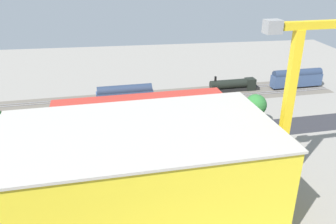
{
  "coord_description": "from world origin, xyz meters",
  "views": [
    {
      "loc": [
        8.15,
        74.58,
        38.95
      ],
      "look_at": [
        -2.46,
        1.52,
        6.05
      ],
      "focal_mm": 36.7,
      "sensor_mm": 36.0,
      "label": 1
    }
  ],
  "objects_px": {
    "passenger_coach": "(297,78)",
    "tower_crane": "(296,100)",
    "box_truck_0": "(72,157)",
    "street_tree_1": "(116,114)",
    "locomotive": "(235,85)",
    "parked_car_6": "(78,149)",
    "parked_car_2": "(209,141)",
    "traffic_light": "(146,132)",
    "street_tree_3": "(80,117)",
    "parked_car_0": "(267,136)",
    "parked_car_5": "(110,147)",
    "construction_building": "(139,175)",
    "box_truck_2": "(67,157)",
    "parked_car_4": "(146,145)",
    "freight_coach_far": "(125,94)",
    "box_truck_1": "(86,156)",
    "street_tree_2": "(235,109)",
    "parked_car_1": "(240,138)",
    "parked_car_3": "(176,141)",
    "platform_canopy_near": "(139,97)",
    "street_tree_0": "(72,116)",
    "street_tree_4": "(256,105)"
  },
  "relations": [
    {
      "from": "construction_building",
      "to": "box_truck_0",
      "type": "relative_size",
      "value": 3.95
    },
    {
      "from": "parked_car_2",
      "to": "street_tree_3",
      "type": "xyz_separation_m",
      "value": [
        29.44,
        -8.88,
        3.83
      ]
    },
    {
      "from": "passenger_coach",
      "to": "box_truck_0",
      "type": "relative_size",
      "value": 1.65
    },
    {
      "from": "platform_canopy_near",
      "to": "parked_car_5",
      "type": "xyz_separation_m",
      "value": [
        7.94,
        21.23,
        -3.23
      ]
    },
    {
      "from": "parked_car_5",
      "to": "tower_crane",
      "type": "relative_size",
      "value": 0.14
    },
    {
      "from": "street_tree_1",
      "to": "street_tree_2",
      "type": "relative_size",
      "value": 1.03
    },
    {
      "from": "street_tree_1",
      "to": "street_tree_4",
      "type": "height_order",
      "value": "street_tree_4"
    },
    {
      "from": "locomotive",
      "to": "parked_car_1",
      "type": "distance_m",
      "value": 33.92
    },
    {
      "from": "freight_coach_far",
      "to": "box_truck_2",
      "type": "bearing_deg",
      "value": 67.48
    },
    {
      "from": "passenger_coach",
      "to": "construction_building",
      "type": "relative_size",
      "value": 0.42
    },
    {
      "from": "parked_car_2",
      "to": "street_tree_3",
      "type": "relative_size",
      "value": 0.64
    },
    {
      "from": "passenger_coach",
      "to": "traffic_light",
      "type": "distance_m",
      "value": 62.55
    },
    {
      "from": "passenger_coach",
      "to": "parked_car_0",
      "type": "bearing_deg",
      "value": 53.9
    },
    {
      "from": "box_truck_2",
      "to": "parked_car_4",
      "type": "bearing_deg",
      "value": -165.38
    },
    {
      "from": "passenger_coach",
      "to": "parked_car_4",
      "type": "height_order",
      "value": "passenger_coach"
    },
    {
      "from": "parked_car_4",
      "to": "traffic_light",
      "type": "xyz_separation_m",
      "value": [
        -0.16,
        0.99,
        3.71
      ]
    },
    {
      "from": "box_truck_1",
      "to": "freight_coach_far",
      "type": "bearing_deg",
      "value": -106.51
    },
    {
      "from": "box_truck_2",
      "to": "street_tree_3",
      "type": "height_order",
      "value": "street_tree_3"
    },
    {
      "from": "platform_canopy_near",
      "to": "tower_crane",
      "type": "xyz_separation_m",
      "value": [
        -23.55,
        40.01,
        13.87
      ]
    },
    {
      "from": "parked_car_5",
      "to": "box_truck_0",
      "type": "height_order",
      "value": "box_truck_0"
    },
    {
      "from": "parked_car_4",
      "to": "box_truck_1",
      "type": "bearing_deg",
      "value": 18.35
    },
    {
      "from": "street_tree_1",
      "to": "box_truck_2",
      "type": "bearing_deg",
      "value": 50.94
    },
    {
      "from": "parked_car_1",
      "to": "tower_crane",
      "type": "xyz_separation_m",
      "value": [
        -1.4,
        19.11,
        17.18
      ]
    },
    {
      "from": "passenger_coach",
      "to": "tower_crane",
      "type": "xyz_separation_m",
      "value": [
        29.02,
        51.65,
        14.6
      ]
    },
    {
      "from": "parked_car_2",
      "to": "traffic_light",
      "type": "distance_m",
      "value": 15.02
    },
    {
      "from": "box_truck_1",
      "to": "box_truck_2",
      "type": "relative_size",
      "value": 0.95
    },
    {
      "from": "street_tree_1",
      "to": "street_tree_3",
      "type": "bearing_deg",
      "value": -4.39
    },
    {
      "from": "parked_car_2",
      "to": "parked_car_6",
      "type": "height_order",
      "value": "parked_car_2"
    },
    {
      "from": "parked_car_0",
      "to": "parked_car_6",
      "type": "relative_size",
      "value": 1.04
    },
    {
      "from": "parked_car_4",
      "to": "passenger_coach",
      "type": "bearing_deg",
      "value": -147.89
    },
    {
      "from": "parked_car_0",
      "to": "street_tree_3",
      "type": "distance_m",
      "value": 44.7
    },
    {
      "from": "parked_car_1",
      "to": "street_tree_0",
      "type": "relative_size",
      "value": 0.61
    },
    {
      "from": "box_truck_1",
      "to": "street_tree_1",
      "type": "height_order",
      "value": "street_tree_1"
    },
    {
      "from": "construction_building",
      "to": "box_truck_2",
      "type": "relative_size",
      "value": 4.19
    },
    {
      "from": "box_truck_0",
      "to": "street_tree_1",
      "type": "xyz_separation_m",
      "value": [
        -9.37,
        -12.62,
        3.54
      ]
    },
    {
      "from": "box_truck_2",
      "to": "street_tree_4",
      "type": "xyz_separation_m",
      "value": [
        -44.9,
        -12.08,
        3.87
      ]
    },
    {
      "from": "tower_crane",
      "to": "traffic_light",
      "type": "bearing_deg",
      "value": -36.93
    },
    {
      "from": "parked_car_1",
      "to": "parked_car_6",
      "type": "bearing_deg",
      "value": -0.19
    },
    {
      "from": "box_truck_0",
      "to": "street_tree_2",
      "type": "xyz_separation_m",
      "value": [
        -38.58,
        -11.98,
        3.06
      ]
    },
    {
      "from": "street_tree_1",
      "to": "street_tree_3",
      "type": "xyz_separation_m",
      "value": [
        8.56,
        -0.66,
        -0.68
      ]
    },
    {
      "from": "parked_car_2",
      "to": "box_truck_2",
      "type": "bearing_deg",
      "value": 8.16
    },
    {
      "from": "locomotive",
      "to": "street_tree_4",
      "type": "relative_size",
      "value": 1.97
    },
    {
      "from": "freight_coach_far",
      "to": "box_truck_1",
      "type": "height_order",
      "value": "freight_coach_far"
    },
    {
      "from": "platform_canopy_near",
      "to": "parked_car_2",
      "type": "height_order",
      "value": "platform_canopy_near"
    },
    {
      "from": "locomotive",
      "to": "parked_car_6",
      "type": "bearing_deg",
      "value": 34.82
    },
    {
      "from": "parked_car_3",
      "to": "box_truck_1",
      "type": "relative_size",
      "value": 0.5
    },
    {
      "from": "box_truck_2",
      "to": "street_tree_1",
      "type": "xyz_separation_m",
      "value": [
        -10.3,
        -12.69,
        3.49
      ]
    },
    {
      "from": "traffic_light",
      "to": "street_tree_3",
      "type": "bearing_deg",
      "value": -33.88
    },
    {
      "from": "box_truck_1",
      "to": "street_tree_0",
      "type": "height_order",
      "value": "street_tree_0"
    },
    {
      "from": "platform_canopy_near",
      "to": "construction_building",
      "type": "xyz_separation_m",
      "value": [
        2.73,
        42.9,
        3.72
      ]
    }
  ]
}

